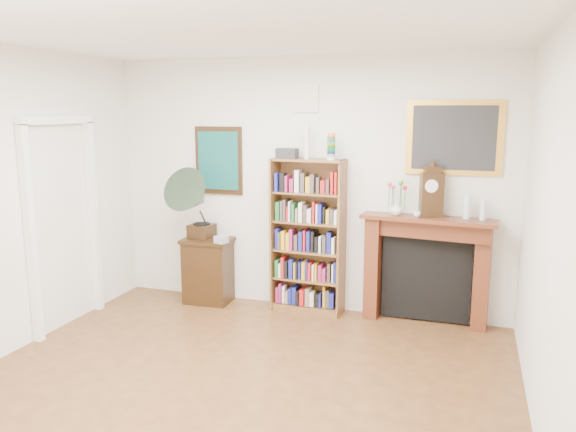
{
  "coord_description": "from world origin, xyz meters",
  "views": [
    {
      "loc": [
        1.72,
        -3.44,
        2.23
      ],
      "look_at": [
        0.08,
        1.6,
        1.22
      ],
      "focal_mm": 35.0,
      "sensor_mm": 36.0,
      "label": 1
    }
  ],
  "objects_px": {
    "bottle_right": "(483,210)",
    "flower_vase": "(396,209)",
    "bookshelf": "(308,228)",
    "fireplace": "(427,260)",
    "bottle_left": "(467,207)",
    "side_cabinet": "(208,270)",
    "cd_stack": "(221,239)",
    "mantel_clock": "(432,193)",
    "gramophone": "(195,199)",
    "teacup": "(417,214)"
  },
  "relations": [
    {
      "from": "fireplace",
      "to": "bottle_left",
      "type": "relative_size",
      "value": 5.79
    },
    {
      "from": "fireplace",
      "to": "bottle_right",
      "type": "height_order",
      "value": "bottle_right"
    },
    {
      "from": "teacup",
      "to": "bottle_right",
      "type": "relative_size",
      "value": 0.38
    },
    {
      "from": "mantel_clock",
      "to": "bookshelf",
      "type": "bearing_deg",
      "value": 160.72
    },
    {
      "from": "fireplace",
      "to": "bottle_right",
      "type": "xyz_separation_m",
      "value": [
        0.52,
        -0.05,
        0.57
      ]
    },
    {
      "from": "cd_stack",
      "to": "mantel_clock",
      "type": "xyz_separation_m",
      "value": [
        2.25,
        0.22,
        0.6
      ]
    },
    {
      "from": "gramophone",
      "to": "flower_vase",
      "type": "bearing_deg",
      "value": 9.64
    },
    {
      "from": "bottle_right",
      "to": "flower_vase",
      "type": "bearing_deg",
      "value": -179.95
    },
    {
      "from": "bookshelf",
      "to": "fireplace",
      "type": "bearing_deg",
      "value": 6.6
    },
    {
      "from": "cd_stack",
      "to": "fireplace",
      "type": "bearing_deg",
      "value": 6.76
    },
    {
      "from": "bookshelf",
      "to": "cd_stack",
      "type": "distance_m",
      "value": 0.98
    },
    {
      "from": "fireplace",
      "to": "bottle_left",
      "type": "distance_m",
      "value": 0.7
    },
    {
      "from": "gramophone",
      "to": "mantel_clock",
      "type": "distance_m",
      "value": 2.59
    },
    {
      "from": "side_cabinet",
      "to": "fireplace",
      "type": "xyz_separation_m",
      "value": [
        2.47,
        0.12,
        0.3
      ]
    },
    {
      "from": "teacup",
      "to": "bookshelf",
      "type": "bearing_deg",
      "value": 178.36
    },
    {
      "from": "gramophone",
      "to": "mantel_clock",
      "type": "xyz_separation_m",
      "value": [
        2.57,
        0.19,
        0.16
      ]
    },
    {
      "from": "fireplace",
      "to": "teacup",
      "type": "xyz_separation_m",
      "value": [
        -0.11,
        -0.09,
        0.5
      ]
    },
    {
      "from": "bookshelf",
      "to": "flower_vase",
      "type": "distance_m",
      "value": 0.99
    },
    {
      "from": "bookshelf",
      "to": "teacup",
      "type": "distance_m",
      "value": 1.19
    },
    {
      "from": "fireplace",
      "to": "gramophone",
      "type": "distance_m",
      "value": 2.62
    },
    {
      "from": "gramophone",
      "to": "flower_vase",
      "type": "height_order",
      "value": "gramophone"
    },
    {
      "from": "bottle_left",
      "to": "bookshelf",
      "type": "bearing_deg",
      "value": -178.98
    },
    {
      "from": "side_cabinet",
      "to": "bottle_left",
      "type": "height_order",
      "value": "bottle_left"
    },
    {
      "from": "fireplace",
      "to": "flower_vase",
      "type": "relative_size",
      "value": 10.22
    },
    {
      "from": "cd_stack",
      "to": "flower_vase",
      "type": "xyz_separation_m",
      "value": [
        1.9,
        0.22,
        0.42
      ]
    },
    {
      "from": "bookshelf",
      "to": "bottle_left",
      "type": "relative_size",
      "value": 8.2
    },
    {
      "from": "side_cabinet",
      "to": "bottle_left",
      "type": "bearing_deg",
      "value": -0.93
    },
    {
      "from": "bottle_right",
      "to": "side_cabinet",
      "type": "bearing_deg",
      "value": -178.53
    },
    {
      "from": "bottle_left",
      "to": "teacup",
      "type": "bearing_deg",
      "value": -172.48
    },
    {
      "from": "mantel_clock",
      "to": "flower_vase",
      "type": "relative_size",
      "value": 3.82
    },
    {
      "from": "cd_stack",
      "to": "teacup",
      "type": "relative_size",
      "value": 1.57
    },
    {
      "from": "flower_vase",
      "to": "bottle_right",
      "type": "xyz_separation_m",
      "value": [
        0.85,
        0.0,
        0.03
      ]
    },
    {
      "from": "bookshelf",
      "to": "bottle_left",
      "type": "distance_m",
      "value": 1.68
    },
    {
      "from": "fireplace",
      "to": "gramophone",
      "type": "bearing_deg",
      "value": -169.09
    },
    {
      "from": "fireplace",
      "to": "bottle_left",
      "type": "height_order",
      "value": "bottle_left"
    },
    {
      "from": "bookshelf",
      "to": "fireplace",
      "type": "distance_m",
      "value": 1.31
    },
    {
      "from": "side_cabinet",
      "to": "gramophone",
      "type": "xyz_separation_m",
      "value": [
        -0.08,
        -0.11,
        0.86
      ]
    },
    {
      "from": "side_cabinet",
      "to": "fireplace",
      "type": "distance_m",
      "value": 2.49
    },
    {
      "from": "cd_stack",
      "to": "mantel_clock",
      "type": "height_order",
      "value": "mantel_clock"
    },
    {
      "from": "bottle_left",
      "to": "bottle_right",
      "type": "height_order",
      "value": "bottle_left"
    },
    {
      "from": "fireplace",
      "to": "bottle_left",
      "type": "xyz_separation_m",
      "value": [
        0.37,
        -0.03,
        0.59
      ]
    },
    {
      "from": "cd_stack",
      "to": "bottle_left",
      "type": "xyz_separation_m",
      "value": [
        2.6,
        0.23,
        0.47
      ]
    },
    {
      "from": "cd_stack",
      "to": "bottle_left",
      "type": "distance_m",
      "value": 2.65
    },
    {
      "from": "fireplace",
      "to": "mantel_clock",
      "type": "bearing_deg",
      "value": -60.2
    },
    {
      "from": "flower_vase",
      "to": "bottle_left",
      "type": "distance_m",
      "value": 0.7
    },
    {
      "from": "fireplace",
      "to": "mantel_clock",
      "type": "distance_m",
      "value": 0.73
    },
    {
      "from": "bookshelf",
      "to": "bottle_right",
      "type": "xyz_separation_m",
      "value": [
        1.8,
        0.02,
        0.3
      ]
    },
    {
      "from": "flower_vase",
      "to": "fireplace",
      "type": "bearing_deg",
      "value": 8.03
    },
    {
      "from": "fireplace",
      "to": "gramophone",
      "type": "height_order",
      "value": "gramophone"
    },
    {
      "from": "teacup",
      "to": "bottle_left",
      "type": "height_order",
      "value": "bottle_left"
    }
  ]
}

